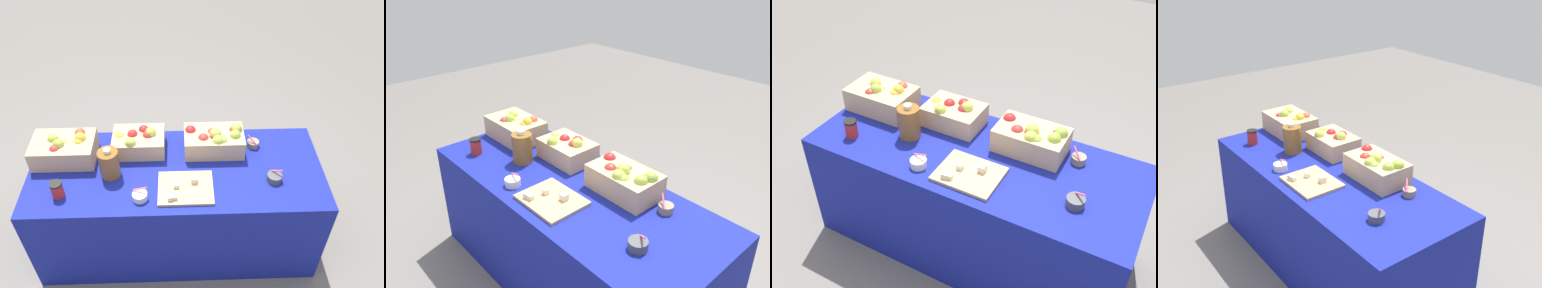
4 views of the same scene
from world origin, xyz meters
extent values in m
plane|color=slate|center=(0.00, 0.00, 0.00)|extent=(10.00, 10.00, 0.00)
cube|color=navy|center=(0.00, 0.00, 0.37)|extent=(1.90, 0.76, 0.74)
cube|color=tan|center=(-0.73, 0.12, 0.81)|extent=(0.41, 0.27, 0.15)
sphere|color=#99B742|center=(-0.72, 0.12, 0.86)|extent=(0.07, 0.07, 0.07)
sphere|color=#99B742|center=(-0.74, 0.09, 0.89)|extent=(0.07, 0.07, 0.07)
sphere|color=#B2C64C|center=(-0.79, 0.15, 0.89)|extent=(0.07, 0.07, 0.07)
sphere|color=gold|center=(-0.62, 0.13, 0.87)|extent=(0.07, 0.07, 0.07)
sphere|color=gold|center=(-0.62, 0.15, 0.89)|extent=(0.07, 0.07, 0.07)
sphere|color=#B2332D|center=(-0.76, 0.06, 0.87)|extent=(0.07, 0.07, 0.07)
sphere|color=#D14C33|center=(-0.63, 0.21, 0.88)|extent=(0.07, 0.07, 0.07)
cube|color=tan|center=(-0.25, 0.19, 0.80)|extent=(0.34, 0.24, 0.13)
sphere|color=red|center=(-0.29, 0.21, 0.86)|extent=(0.07, 0.07, 0.07)
sphere|color=#B2C64C|center=(-0.29, 0.11, 0.87)|extent=(0.07, 0.07, 0.07)
sphere|color=#B2332D|center=(-0.18, 0.19, 0.86)|extent=(0.07, 0.07, 0.07)
sphere|color=red|center=(-0.21, 0.25, 0.86)|extent=(0.07, 0.07, 0.07)
sphere|color=gold|center=(-0.37, 0.20, 0.85)|extent=(0.07, 0.07, 0.07)
sphere|color=#B2C64C|center=(-0.16, 0.21, 0.88)|extent=(0.07, 0.07, 0.07)
cube|color=tan|center=(0.26, 0.18, 0.81)|extent=(0.39, 0.24, 0.14)
sphere|color=red|center=(0.26, 0.15, 0.87)|extent=(0.08, 0.08, 0.08)
sphere|color=#99B742|center=(0.41, 0.21, 0.88)|extent=(0.08, 0.08, 0.08)
sphere|color=#99B742|center=(0.39, 0.15, 0.88)|extent=(0.08, 0.08, 0.08)
sphere|color=#99B742|center=(0.30, 0.11, 0.86)|extent=(0.08, 0.08, 0.08)
sphere|color=#D14C33|center=(0.25, 0.20, 0.86)|extent=(0.08, 0.08, 0.08)
sphere|color=#B2332D|center=(0.18, 0.14, 0.87)|extent=(0.08, 0.08, 0.08)
sphere|color=#B2332D|center=(0.40, 0.21, 0.87)|extent=(0.08, 0.08, 0.08)
sphere|color=#B2C64C|center=(0.40, 0.24, 0.86)|extent=(0.08, 0.08, 0.08)
sphere|color=red|center=(0.10, 0.22, 0.87)|extent=(0.08, 0.08, 0.08)
sphere|color=#B2C64C|center=(0.28, 0.10, 0.88)|extent=(0.08, 0.08, 0.08)
sphere|color=#B2C64C|center=(0.26, 0.16, 0.89)|extent=(0.08, 0.08, 0.08)
cube|color=tan|center=(0.06, -0.18, 0.75)|extent=(0.34, 0.27, 0.02)
cube|color=beige|center=(-0.04, -0.28, 0.77)|extent=(0.03, 0.03, 0.03)
cube|color=beige|center=(0.11, -0.14, 0.78)|extent=(0.04, 0.04, 0.04)
cube|color=beige|center=(0.00, -0.18, 0.77)|extent=(0.03, 0.03, 0.03)
cube|color=beige|center=(-0.01, -0.27, 0.77)|extent=(0.03, 0.03, 0.03)
cylinder|color=gray|center=(0.53, 0.20, 0.76)|extent=(0.08, 0.08, 0.04)
cylinder|color=#EA598C|center=(0.52, 0.19, 0.81)|extent=(0.07, 0.06, 0.06)
cylinder|color=silver|center=(-0.22, -0.25, 0.76)|extent=(0.09, 0.09, 0.05)
cylinder|color=#EA598C|center=(-0.21, -0.23, 0.81)|extent=(0.09, 0.03, 0.04)
cylinder|color=#4C4C51|center=(0.62, -0.12, 0.76)|extent=(0.09, 0.09, 0.05)
cylinder|color=#EA598C|center=(0.63, -0.11, 0.81)|extent=(0.07, 0.06, 0.05)
cylinder|color=brown|center=(-0.41, -0.04, 0.84)|extent=(0.13, 0.13, 0.19)
cylinder|color=silver|center=(-0.41, -0.04, 0.94)|extent=(0.04, 0.04, 0.02)
cylinder|color=red|center=(-0.71, -0.21, 0.79)|extent=(0.07, 0.07, 0.10)
cylinder|color=black|center=(-0.71, -0.21, 0.84)|extent=(0.07, 0.07, 0.01)
camera|label=1|loc=(0.04, -1.82, 2.57)|focal=37.21mm
camera|label=2|loc=(1.48, -1.27, 1.99)|focal=37.24mm
camera|label=3|loc=(0.91, -1.78, 2.34)|focal=42.67mm
camera|label=4|loc=(2.25, -1.52, 2.16)|focal=43.91mm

